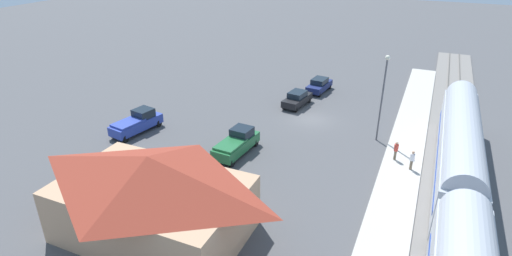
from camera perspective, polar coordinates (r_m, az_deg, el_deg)
The scene contains 11 objects.
ground_plane at distance 44.35m, azimuth 7.71°, elevation 1.22°, with size 200.00×200.00×0.00m, color #4C4C4F.
railway_track at distance 43.08m, azimuth 25.81°, elevation -1.86°, with size 4.80×70.00×0.30m.
platform at distance 42.95m, azimuth 20.57°, elevation -0.87°, with size 3.20×46.00×0.30m.
station_building at distance 27.11m, azimuth -14.34°, elevation -8.99°, with size 12.59×8.31×5.78m.
pedestrian_on_platform at distance 37.09m, azimuth 18.97°, elevation -2.85°, with size 0.36×0.36×1.71m.
pedestrian_waiting_far at distance 36.03m, azimuth 20.97°, elevation -4.05°, with size 0.36×0.36×1.71m.
pickup_green at distance 36.75m, azimuth -2.69°, elevation -2.10°, with size 2.40×5.54×2.14m.
sedan_black at distance 47.42m, azimuth 5.76°, elevation 4.10°, with size 2.43×4.71×1.74m.
sedan_navy at distance 52.27m, azimuth 8.83°, elevation 5.96°, with size 2.35×4.68×1.74m.
pickup_blue at distance 42.43m, azimuth -16.28°, elevation 0.76°, with size 2.89×5.66×2.14m.
light_pole_near_platform at distance 39.21m, azimuth 17.36°, elevation 5.21°, with size 0.44×0.44×8.37m.
Camera 1 is at (-10.85, 39.09, 17.91)m, focal length 28.64 mm.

